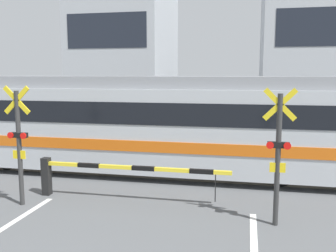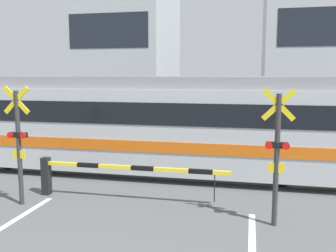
{
  "view_description": "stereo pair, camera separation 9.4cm",
  "coord_description": "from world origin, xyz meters",
  "px_view_note": "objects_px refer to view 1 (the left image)",
  "views": [
    {
      "loc": [
        2.33,
        -1.93,
        3.17
      ],
      "look_at": [
        0.0,
        9.03,
        1.6
      ],
      "focal_mm": 40.0,
      "sensor_mm": 36.0,
      "label": 1
    },
    {
      "loc": [
        2.43,
        -1.91,
        3.17
      ],
      "look_at": [
        0.0,
        9.03,
        1.6
      ],
      "focal_mm": 40.0,
      "sensor_mm": 36.0,
      "label": 2
    }
  ],
  "objects_px": {
    "crossing_barrier_near": "(99,172)",
    "crossing_signal_right": "(278,151)",
    "crossing_signal_left": "(19,140)",
    "commuter_train": "(139,121)",
    "crossing_barrier_far": "(219,138)"
  },
  "relations": [
    {
      "from": "crossing_barrier_near",
      "to": "crossing_signal_right",
      "type": "distance_m",
      "value": 4.45
    },
    {
      "from": "crossing_barrier_near",
      "to": "crossing_signal_right",
      "type": "height_order",
      "value": "crossing_signal_right"
    },
    {
      "from": "crossing_barrier_near",
      "to": "crossing_signal_left",
      "type": "xyz_separation_m",
      "value": [
        -1.68,
        -0.82,
        0.88
      ]
    },
    {
      "from": "commuter_train",
      "to": "crossing_signal_left",
      "type": "relative_size",
      "value": 4.88
    },
    {
      "from": "commuter_train",
      "to": "crossing_barrier_far",
      "type": "bearing_deg",
      "value": 51.6
    },
    {
      "from": "crossing_barrier_near",
      "to": "crossing_barrier_far",
      "type": "distance_m",
      "value": 6.32
    },
    {
      "from": "commuter_train",
      "to": "crossing_barrier_near",
      "type": "height_order",
      "value": "commuter_train"
    },
    {
      "from": "crossing_barrier_near",
      "to": "crossing_signal_right",
      "type": "relative_size",
      "value": 1.7
    },
    {
      "from": "commuter_train",
      "to": "crossing_signal_left",
      "type": "bearing_deg",
      "value": -118.13
    },
    {
      "from": "commuter_train",
      "to": "crossing_barrier_near",
      "type": "bearing_deg",
      "value": -95.1
    },
    {
      "from": "commuter_train",
      "to": "crossing_barrier_far",
      "type": "relative_size",
      "value": 2.88
    },
    {
      "from": "crossing_signal_left",
      "to": "crossing_barrier_far",
      "type": "bearing_deg",
      "value": 56.92
    },
    {
      "from": "crossing_signal_left",
      "to": "crossing_signal_right",
      "type": "height_order",
      "value": "same"
    },
    {
      "from": "crossing_barrier_near",
      "to": "crossing_signal_left",
      "type": "height_order",
      "value": "crossing_signal_left"
    },
    {
      "from": "commuter_train",
      "to": "crossing_signal_right",
      "type": "height_order",
      "value": "commuter_train"
    }
  ]
}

